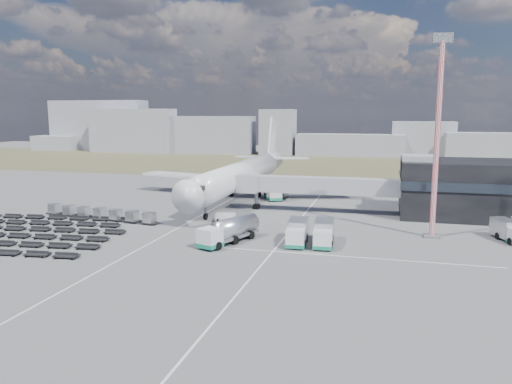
# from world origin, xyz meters

# --- Properties ---
(ground) EXTENTS (420.00, 420.00, 0.00)m
(ground) POSITION_xyz_m (0.00, 0.00, 0.00)
(ground) COLOR #565659
(ground) RESTS_ON ground
(grass_strip) EXTENTS (420.00, 90.00, 0.01)m
(grass_strip) POSITION_xyz_m (0.00, 110.00, 0.01)
(grass_strip) COLOR brown
(grass_strip) RESTS_ON ground
(lane_markings) EXTENTS (47.12, 110.00, 0.01)m
(lane_markings) POSITION_xyz_m (9.77, 3.00, 0.01)
(lane_markings) COLOR silver
(lane_markings) RESTS_ON ground
(terminal) EXTENTS (30.40, 16.40, 11.00)m
(terminal) POSITION_xyz_m (47.77, 23.96, 5.25)
(terminal) COLOR black
(terminal) RESTS_ON ground
(jet_bridge) EXTENTS (30.30, 3.80, 7.05)m
(jet_bridge) POSITION_xyz_m (15.90, 20.42, 5.05)
(jet_bridge) COLOR #939399
(jet_bridge) RESTS_ON ground
(airliner) EXTENTS (51.59, 64.53, 17.62)m
(airliner) POSITION_xyz_m (0.00, 32.38, 5.29)
(airliner) COLOR silver
(airliner) RESTS_ON ground
(skyline) EXTENTS (286.52, 25.89, 24.74)m
(skyline) POSITION_xyz_m (-31.02, 149.71, 9.15)
(skyline) COLOR #91939E
(skyline) RESTS_ON ground
(fuel_tanker) EXTENTS (6.61, 11.39, 3.59)m
(fuel_tanker) POSITION_xyz_m (8.88, -5.18, 1.80)
(fuel_tanker) COLOR silver
(fuel_tanker) RESTS_ON ground
(pushback_tug) EXTENTS (3.49, 2.25, 1.48)m
(pushback_tug) POSITION_xyz_m (4.00, 8.00, 0.74)
(pushback_tug) COLOR silver
(pushback_tug) RESTS_ON ground
(catering_truck) EXTENTS (5.36, 7.32, 3.11)m
(catering_truck) POSITION_xyz_m (6.83, 31.98, 1.59)
(catering_truck) COLOR silver
(catering_truck) RESTS_ON ground
(service_trucks_near) EXTENTS (6.91, 8.07, 3.07)m
(service_trucks_near) POSITION_xyz_m (20.29, -2.97, 1.67)
(service_trucks_near) COLOR silver
(service_trucks_near) RESTS_ON ground
(uld_row) EXTENTS (23.49, 5.09, 1.82)m
(uld_row) POSITION_xyz_m (-17.92, 4.25, 1.09)
(uld_row) COLOR black
(uld_row) RESTS_ON ground
(baggage_dollies) EXTENTS (34.80, 26.81, 0.75)m
(baggage_dollies) POSITION_xyz_m (-24.69, -8.84, 0.38)
(baggage_dollies) COLOR black
(baggage_dollies) RESTS_ON ground
(floodlight_mast) EXTENTS (2.81, 2.29, 29.65)m
(floodlight_mast) POSITION_xyz_m (37.35, 5.74, 14.86)
(floodlight_mast) COLOR red
(floodlight_mast) RESTS_ON ground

